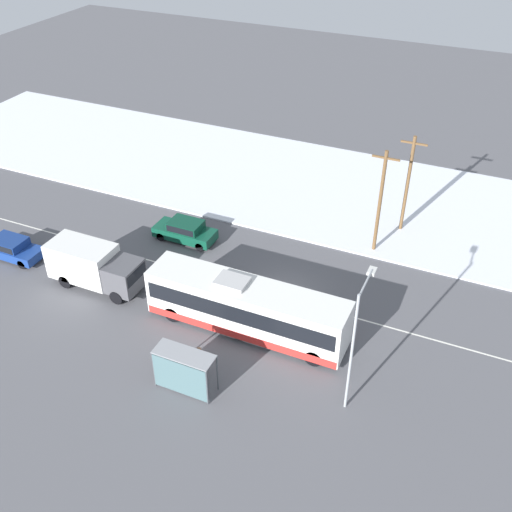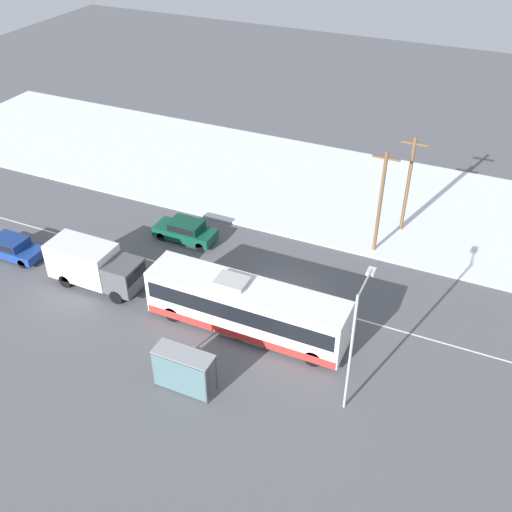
{
  "view_description": "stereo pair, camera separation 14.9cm",
  "coord_description": "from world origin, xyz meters",
  "px_view_note": "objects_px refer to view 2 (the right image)",
  "views": [
    {
      "loc": [
        10.55,
        -27.22,
        23.64
      ],
      "look_at": [
        -2.42,
        1.62,
        1.4
      ],
      "focal_mm": 42.0,
      "sensor_mm": 36.0,
      "label": 1
    },
    {
      "loc": [
        10.69,
        -27.16,
        23.64
      ],
      "look_at": [
        -2.42,
        1.62,
        1.4
      ],
      "focal_mm": 42.0,
      "sensor_mm": 36.0,
      "label": 2
    }
  ],
  "objects_px": {
    "parked_car_near_truck": "(11,246)",
    "utility_pole_roadside": "(380,201)",
    "box_truck": "(94,264)",
    "bus_shelter": "(181,367)",
    "utility_pole_snowlot": "(408,183)",
    "sedan_car": "(186,230)",
    "pedestrian_at_stop": "(199,357)",
    "city_bus": "(246,307)",
    "streetlamp": "(355,333)"
  },
  "relations": [
    {
      "from": "streetlamp",
      "to": "utility_pole_roadside",
      "type": "relative_size",
      "value": 0.96
    },
    {
      "from": "parked_car_near_truck",
      "to": "city_bus",
      "type": "bearing_deg",
      "value": -0.33
    },
    {
      "from": "parked_car_near_truck",
      "to": "utility_pole_snowlot",
      "type": "distance_m",
      "value": 27.62
    },
    {
      "from": "parked_car_near_truck",
      "to": "bus_shelter",
      "type": "xyz_separation_m",
      "value": [
        16.77,
        -5.77,
        0.9
      ]
    },
    {
      "from": "bus_shelter",
      "to": "utility_pole_snowlot",
      "type": "distance_m",
      "value": 21.24
    },
    {
      "from": "box_truck",
      "to": "utility_pole_snowlot",
      "type": "bearing_deg",
      "value": 41.71
    },
    {
      "from": "sedan_car",
      "to": "bus_shelter",
      "type": "xyz_separation_m",
      "value": [
        6.99,
        -12.44,
        0.85
      ]
    },
    {
      "from": "bus_shelter",
      "to": "utility_pole_snowlot",
      "type": "height_order",
      "value": "utility_pole_snowlot"
    },
    {
      "from": "parked_car_near_truck",
      "to": "utility_pole_roadside",
      "type": "xyz_separation_m",
      "value": [
        22.35,
        10.89,
        3.18
      ]
    },
    {
      "from": "parked_car_near_truck",
      "to": "bus_shelter",
      "type": "relative_size",
      "value": 1.38
    },
    {
      "from": "sedan_car",
      "to": "utility_pole_roadside",
      "type": "xyz_separation_m",
      "value": [
        12.57,
        4.22,
        3.13
      ]
    },
    {
      "from": "sedan_car",
      "to": "box_truck",
      "type": "bearing_deg",
      "value": 69.21
    },
    {
      "from": "box_truck",
      "to": "utility_pole_roadside",
      "type": "height_order",
      "value": "utility_pole_roadside"
    },
    {
      "from": "box_truck",
      "to": "pedestrian_at_stop",
      "type": "xyz_separation_m",
      "value": [
        9.69,
        -3.95,
        -0.52
      ]
    },
    {
      "from": "utility_pole_snowlot",
      "to": "bus_shelter",
      "type": "bearing_deg",
      "value": -108.39
    },
    {
      "from": "box_truck",
      "to": "streetlamp",
      "type": "height_order",
      "value": "streetlamp"
    },
    {
      "from": "bus_shelter",
      "to": "box_truck",
      "type": "bearing_deg",
      "value": 150.01
    },
    {
      "from": "pedestrian_at_stop",
      "to": "utility_pole_snowlot",
      "type": "xyz_separation_m",
      "value": [
        6.58,
        18.46,
        2.81
      ]
    },
    {
      "from": "box_truck",
      "to": "bus_shelter",
      "type": "relative_size",
      "value": 1.93
    },
    {
      "from": "city_bus",
      "to": "parked_car_near_truck",
      "type": "height_order",
      "value": "city_bus"
    },
    {
      "from": "streetlamp",
      "to": "utility_pole_roadside",
      "type": "bearing_deg",
      "value": 99.76
    },
    {
      "from": "city_bus",
      "to": "sedan_car",
      "type": "height_order",
      "value": "city_bus"
    },
    {
      "from": "box_truck",
      "to": "bus_shelter",
      "type": "distance_m",
      "value": 11.09
    },
    {
      "from": "parked_car_near_truck",
      "to": "streetlamp",
      "type": "distance_m",
      "value": 25.17
    },
    {
      "from": "city_bus",
      "to": "streetlamp",
      "type": "height_order",
      "value": "streetlamp"
    },
    {
      "from": "box_truck",
      "to": "sedan_car",
      "type": "relative_size",
      "value": 1.39
    },
    {
      "from": "bus_shelter",
      "to": "city_bus",
      "type": "bearing_deg",
      "value": 80.39
    },
    {
      "from": "sedan_car",
      "to": "bus_shelter",
      "type": "relative_size",
      "value": 1.39
    },
    {
      "from": "bus_shelter",
      "to": "streetlamp",
      "type": "xyz_separation_m",
      "value": [
        7.94,
        2.93,
        2.91
      ]
    },
    {
      "from": "city_bus",
      "to": "bus_shelter",
      "type": "xyz_separation_m",
      "value": [
        -0.96,
        -5.67,
        0.05
      ]
    },
    {
      "from": "sedan_car",
      "to": "streetlamp",
      "type": "bearing_deg",
      "value": 147.52
    },
    {
      "from": "box_truck",
      "to": "bus_shelter",
      "type": "height_order",
      "value": "box_truck"
    },
    {
      "from": "pedestrian_at_stop",
      "to": "utility_pole_roadside",
      "type": "distance_m",
      "value": 16.3
    },
    {
      "from": "city_bus",
      "to": "bus_shelter",
      "type": "bearing_deg",
      "value": -99.61
    },
    {
      "from": "box_truck",
      "to": "sedan_car",
      "type": "xyz_separation_m",
      "value": [
        2.62,
        6.89,
        -0.74
      ]
    },
    {
      "from": "sedan_car",
      "to": "parked_car_near_truck",
      "type": "bearing_deg",
      "value": 34.27
    },
    {
      "from": "city_bus",
      "to": "streetlamp",
      "type": "bearing_deg",
      "value": -21.38
    },
    {
      "from": "city_bus",
      "to": "box_truck",
      "type": "distance_m",
      "value": 10.57
    },
    {
      "from": "box_truck",
      "to": "parked_car_near_truck",
      "type": "relative_size",
      "value": 1.4
    },
    {
      "from": "sedan_car",
      "to": "utility_pole_snowlot",
      "type": "bearing_deg",
      "value": -150.86
    },
    {
      "from": "pedestrian_at_stop",
      "to": "utility_pole_roadside",
      "type": "relative_size",
      "value": 0.23
    },
    {
      "from": "pedestrian_at_stop",
      "to": "box_truck",
      "type": "bearing_deg",
      "value": 157.82
    },
    {
      "from": "city_bus",
      "to": "box_truck",
      "type": "bearing_deg",
      "value": -179.32
    },
    {
      "from": "bus_shelter",
      "to": "pedestrian_at_stop",
      "type": "bearing_deg",
      "value": 86.85
    },
    {
      "from": "parked_car_near_truck",
      "to": "utility_pole_snowlot",
      "type": "bearing_deg",
      "value": 31.35
    },
    {
      "from": "box_truck",
      "to": "pedestrian_at_stop",
      "type": "relative_size",
      "value": 3.6
    },
    {
      "from": "box_truck",
      "to": "streetlamp",
      "type": "distance_m",
      "value": 17.99
    },
    {
      "from": "pedestrian_at_stop",
      "to": "bus_shelter",
      "type": "distance_m",
      "value": 1.72
    },
    {
      "from": "box_truck",
      "to": "utility_pole_roadside",
      "type": "relative_size",
      "value": 0.81
    },
    {
      "from": "pedestrian_at_stop",
      "to": "streetlamp",
      "type": "xyz_separation_m",
      "value": [
        7.85,
        1.34,
        3.54
      ]
    }
  ]
}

